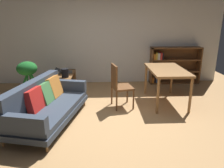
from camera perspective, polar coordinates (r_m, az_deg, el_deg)
ground_plane at (r=4.15m, az=-0.71°, el=-10.04°), size 8.16×8.16×0.00m
back_wall_panel at (r=6.41m, az=-1.64°, el=12.32°), size 6.80×0.10×2.70m
fabric_couch at (r=4.23m, az=-17.33°, el=-4.93°), size 1.28×2.11×0.78m
media_console at (r=5.73m, az=-12.03°, el=0.12°), size 0.37×1.12×0.51m
open_laptop at (r=5.83m, az=-12.47°, el=3.31°), size 0.47×0.34×0.12m
desk_speaker at (r=5.33m, az=-12.40°, el=2.88°), size 0.17×0.17×0.21m
potted_floor_plant at (r=5.58m, az=-21.59°, el=2.88°), size 0.55×0.53×0.90m
dining_table at (r=5.00m, az=14.35°, el=2.96°), size 0.78×1.33×0.80m
dining_chair_near at (r=4.63m, az=1.86°, el=0.01°), size 0.49×0.53×0.96m
bookshelf at (r=6.69m, az=15.56°, el=4.87°), size 1.48×0.32×1.08m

